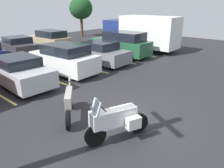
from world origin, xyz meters
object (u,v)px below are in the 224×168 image
at_px(motorcycle_touring, 116,120).
at_px(car_silver, 17,71).
at_px(car_white, 64,59).
at_px(car_far_charcoal, 18,46).
at_px(car_green, 121,44).
at_px(box_truck, 141,32).
at_px(car_grey, 99,53).
at_px(motorcycle_second, 69,103).
at_px(car_far_tan, 50,40).

xyz_separation_m(motorcycle_touring, car_silver, (0.46, 6.97, 0.05)).
distance_m(car_white, car_far_charcoal, 6.82).
distance_m(car_silver, car_green, 8.71).
bearing_deg(motorcycle_touring, car_white, 63.84).
xyz_separation_m(car_white, box_truck, (9.10, 0.58, 0.73)).
distance_m(car_grey, car_green, 2.87).
bearing_deg(motorcycle_touring, motorcycle_second, 90.61).
xyz_separation_m(motorcycle_second, car_far_charcoal, (3.87, 11.36, 0.16)).
bearing_deg(car_green, motorcycle_touring, -142.59).
bearing_deg(car_white, box_truck, 3.63).
bearing_deg(car_far_tan, motorcycle_touring, -116.78).
bearing_deg(car_white, motorcycle_touring, -116.16).
relative_size(motorcycle_touring, box_truck, 0.29).
distance_m(car_green, box_truck, 3.32).
height_order(motorcycle_second, car_far_charcoal, car_far_charcoal).
bearing_deg(car_grey, car_white, -179.89).
xyz_separation_m(car_grey, car_far_charcoal, (-2.47, 6.80, 0.00)).
xyz_separation_m(motorcycle_second, car_far_tan, (6.75, 11.15, 0.31)).
bearing_deg(motorcycle_touring, car_far_charcoal, 74.15).
distance_m(car_grey, car_far_charcoal, 7.23).
bearing_deg(car_white, car_silver, 175.31).
bearing_deg(motorcycle_touring, car_grey, 46.87).
relative_size(motorcycle_touring, car_far_charcoal, 0.47).
xyz_separation_m(motorcycle_second, car_green, (9.19, 4.84, 0.39)).
distance_m(motorcycle_second, car_white, 5.66).
bearing_deg(car_far_tan, motorcycle_second, -121.19).
relative_size(motorcycle_touring, car_grey, 0.46).
xyz_separation_m(motorcycle_touring, car_green, (9.16, 7.01, 0.28)).
height_order(car_silver, car_grey, car_grey).
relative_size(car_white, car_green, 0.89).
distance_m(motorcycle_touring, car_silver, 6.99).
bearing_deg(car_green, car_white, -177.34).
height_order(car_white, car_grey, car_white).
relative_size(car_green, car_far_tan, 1.15).
xyz_separation_m(car_silver, car_green, (8.71, 0.04, 0.23)).
xyz_separation_m(car_green, car_far_tan, (-2.44, 6.32, -0.08)).
distance_m(car_silver, car_far_charcoal, 7.39).
bearing_deg(car_far_tan, car_far_charcoal, 175.81).
distance_m(motorcycle_second, box_truck, 13.49).
bearing_deg(motorcycle_second, car_grey, 35.77).
bearing_deg(motorcycle_second, car_far_charcoal, 71.20).
relative_size(motorcycle_touring, car_white, 0.47).
distance_m(car_far_tan, box_truck, 8.30).
bearing_deg(motorcycle_second, car_green, 27.76).
bearing_deg(car_far_charcoal, car_white, -94.50).
relative_size(motorcycle_touring, car_far_tan, 0.48).
relative_size(car_far_charcoal, box_truck, 0.63).
relative_size(car_grey, car_far_tan, 1.04).
xyz_separation_m(car_white, car_far_charcoal, (0.53, 6.80, -0.13)).
height_order(car_grey, car_green, car_green).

